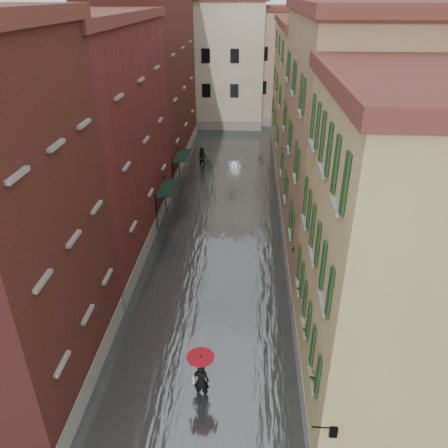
% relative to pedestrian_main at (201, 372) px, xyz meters
% --- Properties ---
extents(ground, '(120.00, 120.00, 0.00)m').
position_rel_pedestrian_main_xyz_m(ground, '(-0.23, 2.53, -1.30)').
color(ground, '#5A5A5C').
rests_on(ground, ground).
extents(floodwater, '(10.00, 60.00, 0.20)m').
position_rel_pedestrian_main_xyz_m(floodwater, '(-0.23, 15.53, -1.20)').
color(floodwater, '#495051').
rests_on(floodwater, ground).
extents(building_left_mid, '(6.00, 14.00, 12.50)m').
position_rel_pedestrian_main_xyz_m(building_left_mid, '(-7.23, 11.53, 4.95)').
color(building_left_mid, maroon).
rests_on(building_left_mid, ground).
extents(building_left_far, '(6.00, 16.00, 14.00)m').
position_rel_pedestrian_main_xyz_m(building_left_far, '(-7.23, 26.53, 5.70)').
color(building_left_far, maroon).
rests_on(building_left_far, ground).
extents(building_right_near, '(6.00, 8.00, 11.50)m').
position_rel_pedestrian_main_xyz_m(building_right_near, '(6.77, 0.53, 4.45)').
color(building_right_near, tan).
rests_on(building_right_near, ground).
extents(building_right_mid, '(6.00, 14.00, 13.00)m').
position_rel_pedestrian_main_xyz_m(building_right_mid, '(6.77, 11.53, 5.20)').
color(building_right_mid, '#97815B').
rests_on(building_right_mid, ground).
extents(building_right_far, '(6.00, 16.00, 11.50)m').
position_rel_pedestrian_main_xyz_m(building_right_far, '(6.77, 26.53, 4.45)').
color(building_right_far, tan).
rests_on(building_right_far, ground).
extents(building_end_cream, '(12.00, 9.00, 13.00)m').
position_rel_pedestrian_main_xyz_m(building_end_cream, '(-3.23, 40.53, 5.20)').
color(building_end_cream, beige).
rests_on(building_end_cream, ground).
extents(building_end_pink, '(10.00, 9.00, 12.00)m').
position_rel_pedestrian_main_xyz_m(building_end_pink, '(5.77, 42.53, 4.70)').
color(building_end_pink, tan).
rests_on(building_end_pink, ground).
extents(awning_near, '(1.09, 2.99, 2.80)m').
position_rel_pedestrian_main_xyz_m(awning_near, '(-3.72, 14.14, 1.16)').
color(awning_near, black).
rests_on(awning_near, ground).
extents(awning_far, '(1.09, 2.93, 2.80)m').
position_rel_pedestrian_main_xyz_m(awning_far, '(-3.72, 20.47, 1.16)').
color(awning_far, black).
rests_on(awning_far, ground).
extents(wall_lantern, '(0.71, 0.22, 0.35)m').
position_rel_pedestrian_main_xyz_m(wall_lantern, '(4.10, -3.47, 1.70)').
color(wall_lantern, black).
rests_on(wall_lantern, ground).
extents(window_planters, '(0.59, 8.47, 0.84)m').
position_rel_pedestrian_main_xyz_m(window_planters, '(3.89, 1.71, 2.21)').
color(window_planters, maroon).
rests_on(window_planters, ground).
extents(pedestrian_main, '(1.06, 1.06, 2.06)m').
position_rel_pedestrian_main_xyz_m(pedestrian_main, '(0.00, 0.00, 0.00)').
color(pedestrian_main, black).
rests_on(pedestrian_main, ground).
extents(pedestrian_far, '(1.10, 0.97, 1.88)m').
position_rel_pedestrian_main_xyz_m(pedestrian_far, '(-2.55, 24.59, -0.37)').
color(pedestrian_far, black).
rests_on(pedestrian_far, ground).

